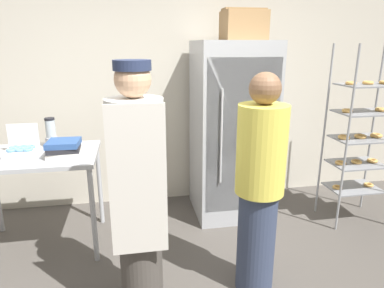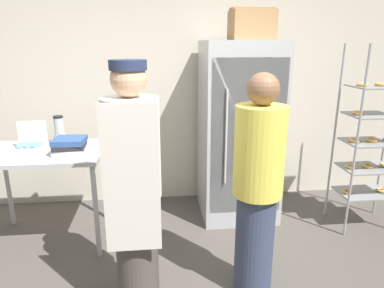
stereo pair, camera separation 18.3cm
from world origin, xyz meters
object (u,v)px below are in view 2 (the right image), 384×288
person_baker (134,187)px  refrigerator (239,132)px  baking_rack (372,141)px  blender_pitcher (60,132)px  binder_stack (70,146)px  cardboard_storage_box (251,25)px  person_customer (257,188)px  donut_box (30,146)px

person_baker → refrigerator: bearing=51.6°
refrigerator → baking_rack: refrigerator is taller
blender_pitcher → binder_stack: bearing=-62.1°
blender_pitcher → binder_stack: (0.16, -0.30, -0.05)m
baking_rack → cardboard_storage_box: bearing=161.8°
baking_rack → cardboard_storage_box: 1.64m
binder_stack → person_baker: bearing=-54.1°
person_baker → person_customer: person_baker is taller
cardboard_storage_box → person_baker: (-1.10, -1.27, -1.10)m
person_customer → donut_box: bearing=153.7°
person_customer → binder_stack: bearing=151.1°
refrigerator → baking_rack: bearing=-18.1°
binder_stack → person_baker: (0.60, -0.83, -0.06)m
baking_rack → blender_pitcher: size_ratio=6.60×
person_baker → person_customer: 0.86m
refrigerator → blender_pitcher: (-1.79, -0.16, 0.09)m
baking_rack → cardboard_storage_box: size_ratio=4.42×
donut_box → person_baker: (0.97, -0.93, -0.04)m
baking_rack → person_customer: bearing=-148.5°
donut_box → blender_pitcher: blender_pitcher is taller
donut_box → binder_stack: (0.37, -0.09, 0.02)m
refrigerator → person_customer: (-0.17, -1.27, -0.09)m
person_baker → baking_rack: bearing=21.4°
binder_stack → cardboard_storage_box: size_ratio=0.66×
cardboard_storage_box → person_customer: cardboard_storage_box is taller
binder_stack → person_customer: size_ratio=0.17×
refrigerator → binder_stack: 1.69m
cardboard_storage_box → person_customer: 1.72m
donut_box → baking_rack: bearing=-0.7°
blender_pitcher → person_customer: 1.97m
baking_rack → binder_stack: size_ratio=6.67×
blender_pitcher → binder_stack: 0.34m
person_baker → person_customer: bearing=1.6°
baking_rack → binder_stack: 2.87m
binder_stack → person_customer: (1.46, -0.81, -0.12)m
donut_box → person_customer: person_customer is taller
person_customer → person_baker: bearing=-178.4°
refrigerator → blender_pitcher: size_ratio=6.70×
blender_pitcher → person_baker: (0.76, -1.13, -0.12)m
refrigerator → donut_box: refrigerator is taller
baking_rack → blender_pitcher: baking_rack is taller
binder_stack → refrigerator: bearing=15.8°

